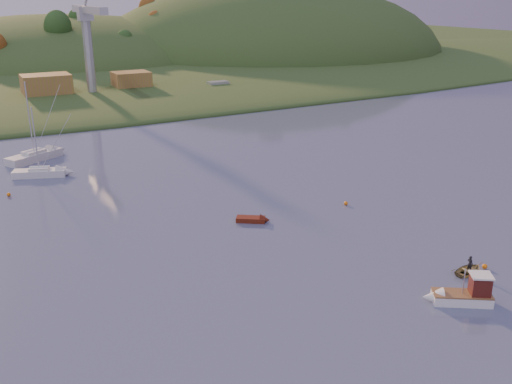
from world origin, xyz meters
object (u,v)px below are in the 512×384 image
fishing_boat (458,294)px  canoe (469,270)px  sailboat_near (34,156)px  red_tender (257,220)px  sailboat_far (40,172)px

fishing_boat → canoe: (5.26, 3.44, -0.48)m
sailboat_near → red_tender: bearing=-93.6°
fishing_boat → red_tender: bearing=-42.5°
canoe → sailboat_near: bearing=18.4°
fishing_boat → red_tender: size_ratio=1.45×
sailboat_far → red_tender: (19.85, -30.61, -0.40)m
sailboat_near → sailboat_far: sailboat_near is taller
canoe → fishing_boat: bearing=114.6°
canoe → red_tender: bearing=20.5°
canoe → red_tender: (-11.78, 21.17, -0.07)m
fishing_boat → sailboat_near: size_ratio=0.47×
sailboat_near → canoe: size_ratio=3.74×
fishing_boat → sailboat_near: (-25.76, 64.39, -0.02)m
red_tender → canoe: bearing=-27.1°
sailboat_far → canoe: (31.62, -51.78, -0.33)m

